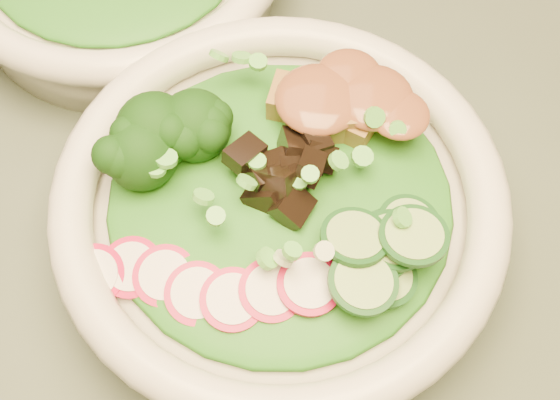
# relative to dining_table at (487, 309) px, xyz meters

# --- Properties ---
(dining_table) EXTENTS (1.20, 0.80, 0.75)m
(dining_table) POSITION_rel_dining_table_xyz_m (0.00, 0.00, 0.00)
(dining_table) COLOR black
(dining_table) RESTS_ON ground
(salad_bowl) EXTENTS (0.25, 0.25, 0.07)m
(salad_bowl) POSITION_rel_dining_table_xyz_m (-0.15, -0.02, 0.15)
(salad_bowl) COLOR silver
(salad_bowl) RESTS_ON dining_table
(lettuce_bed) EXTENTS (0.19, 0.19, 0.02)m
(lettuce_bed) POSITION_rel_dining_table_xyz_m (-0.15, -0.02, 0.17)
(lettuce_bed) COLOR #1E6214
(lettuce_bed) RESTS_ON salad_bowl
(broccoli_florets) EXTENTS (0.08, 0.07, 0.04)m
(broccoli_florets) POSITION_rel_dining_table_xyz_m (-0.21, 0.00, 0.19)
(broccoli_florets) COLOR black
(broccoli_florets) RESTS_ON salad_bowl
(radish_slices) EXTENTS (0.10, 0.04, 0.02)m
(radish_slices) POSITION_rel_dining_table_xyz_m (-0.18, -0.08, 0.17)
(radish_slices) COLOR #B40D38
(radish_slices) RESTS_ON salad_bowl
(cucumber_slices) EXTENTS (0.07, 0.07, 0.03)m
(cucumber_slices) POSITION_rel_dining_table_xyz_m (-0.10, -0.05, 0.18)
(cucumber_slices) COLOR #8DBC68
(cucumber_slices) RESTS_ON salad_bowl
(mushroom_heap) EXTENTS (0.07, 0.07, 0.04)m
(mushroom_heap) POSITION_rel_dining_table_xyz_m (-0.15, -0.01, 0.18)
(mushroom_heap) COLOR black
(mushroom_heap) RESTS_ON salad_bowl
(tofu_cubes) EXTENTS (0.09, 0.06, 0.03)m
(tofu_cubes) POSITION_rel_dining_table_xyz_m (-0.13, 0.03, 0.18)
(tofu_cubes) COLOR olive
(tofu_cubes) RESTS_ON salad_bowl
(peanut_sauce) EXTENTS (0.07, 0.05, 0.02)m
(peanut_sauce) POSITION_rel_dining_table_xyz_m (-0.13, 0.03, 0.19)
(peanut_sauce) COLOR brown
(peanut_sauce) RESTS_ON tofu_cubes
(scallion_garnish) EXTENTS (0.18, 0.18, 0.02)m
(scallion_garnish) POSITION_rel_dining_table_xyz_m (-0.15, -0.02, 0.19)
(scallion_garnish) COLOR #5DBE43
(scallion_garnish) RESTS_ON salad_bowl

